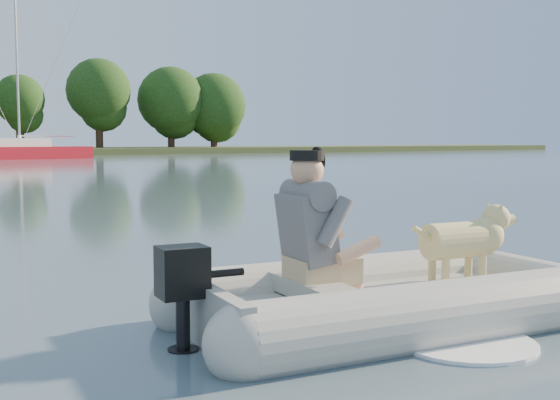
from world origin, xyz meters
TOP-DOWN VIEW (x-y plane):
  - water at (0.00, 0.00)m, footprint 160.00×160.00m
  - dinghy at (-0.45, -0.03)m, footprint 5.16×3.84m
  - man at (-1.16, 0.12)m, footprint 0.83×0.74m
  - dog at (0.22, -0.07)m, footprint 1.00×0.47m
  - outboard_motor at (-2.16, 0.20)m, footprint 0.47×0.36m
  - sailboat at (8.64, 47.82)m, footprint 9.11×3.74m

SIDE VIEW (x-z plane):
  - water at x=0.00m, z-range 0.00..0.00m
  - outboard_motor at x=-2.16m, z-range -0.09..0.73m
  - sailboat at x=8.64m, z-range -5.55..6.62m
  - dog at x=0.22m, z-range 0.22..0.86m
  - dinghy at x=-0.45m, z-range -0.10..1.33m
  - man at x=-1.16m, z-range 0.25..1.37m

